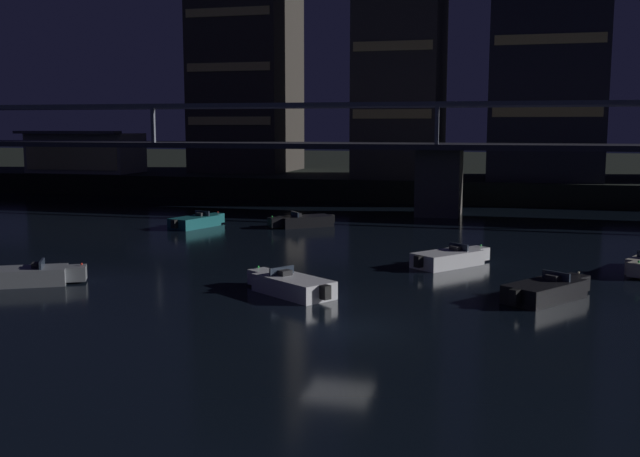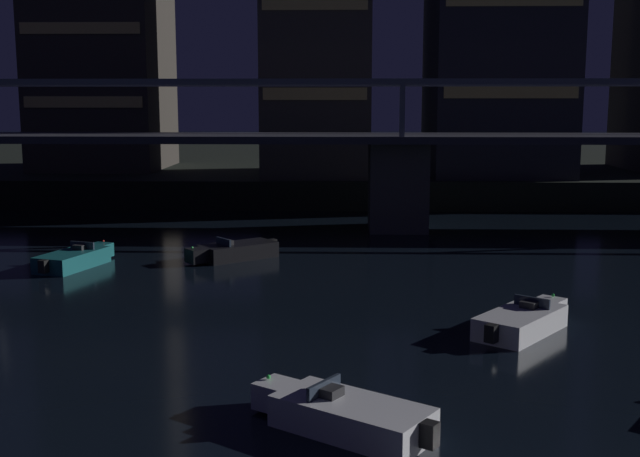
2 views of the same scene
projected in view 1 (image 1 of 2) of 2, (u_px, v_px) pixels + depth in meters
name	position (u px, v px, depth m)	size (l,w,h in m)	color
ground_plane	(339.00, 329.00, 27.52)	(400.00, 400.00, 0.00)	black
far_riverbank	(472.00, 169.00, 108.14)	(240.00, 80.00, 2.20)	black
river_bridge	(440.00, 160.00, 61.70)	(105.22, 6.40, 9.38)	#4C4944
tower_west_low	(246.00, 44.00, 85.03)	(10.45, 11.73, 29.56)	#38332D
tower_west_tall	(402.00, 18.00, 74.87)	(8.29, 11.45, 32.57)	#423D38
tower_central	(549.00, 10.00, 71.57)	(10.60, 11.85, 33.18)	#282833
waterfront_pavilion	(86.00, 153.00, 83.53)	(12.40, 7.40, 4.70)	#B2AD9E
speedboat_near_left	(290.00, 285.00, 33.10)	(4.76, 3.86, 1.16)	silver
speedboat_near_right	(197.00, 222.00, 54.88)	(2.89, 5.15, 1.16)	#196066
speedboat_mid_center	(450.00, 258.00, 39.77)	(4.09, 4.63, 1.16)	silver
speedboat_mid_right	(547.00, 290.00, 32.05)	(3.92, 4.73, 1.16)	black
speedboat_far_left	(303.00, 221.00, 55.03)	(4.63, 4.09, 1.16)	black
speedboat_far_center	(29.00, 276.00, 35.13)	(4.91, 3.48, 1.16)	gray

